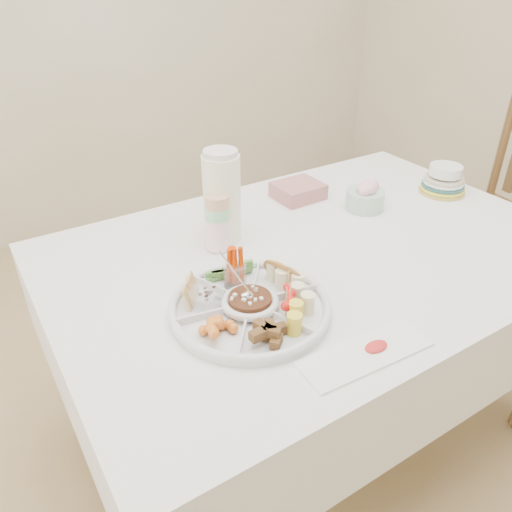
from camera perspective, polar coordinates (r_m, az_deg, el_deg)
floor at (r=1.96m, az=5.64°, el=-18.65°), size 4.00×4.00×0.00m
dining_table at (r=1.69m, az=6.31°, el=-10.32°), size 1.52×1.02×0.76m
chair at (r=2.39m, az=25.66°, el=4.85°), size 0.51×0.51×1.10m
party_tray at (r=1.19m, az=-0.69°, el=-5.57°), size 0.44×0.44×0.04m
bean_dip at (r=1.18m, az=-0.69°, el=-5.28°), size 0.12×0.12×0.04m
tortillas at (r=1.26m, az=2.92°, el=-1.97°), size 0.11×0.11×0.06m
carrot_cucumber at (r=1.27m, az=-2.93°, el=-0.80°), size 0.13×0.13×0.11m
pita_raisins at (r=1.20m, az=-6.89°, el=-4.24°), size 0.13×0.13×0.06m
cherries at (r=1.10m, az=-4.88°, el=-8.22°), size 0.12×0.12×0.04m
granola_chunks at (r=1.09m, az=1.93°, el=-8.79°), size 0.11×0.11×0.04m
banana_tomato at (r=1.16m, az=5.70°, el=-4.59°), size 0.13×0.13×0.09m
cup_stack at (r=1.41m, az=-4.39°, el=4.61°), size 0.09×0.09×0.21m
thermos at (r=1.44m, az=-3.92°, el=6.89°), size 0.12×0.12×0.28m
flower_bowl at (r=1.71m, az=12.40°, el=6.78°), size 0.15×0.15×0.10m
napkin_stack at (r=1.76m, az=4.82°, el=7.44°), size 0.16×0.14×0.05m
plate_stack at (r=1.91m, az=20.69°, el=8.23°), size 0.21×0.21×0.10m
placemat at (r=1.11m, az=12.41°, el=-10.85°), size 0.31×0.12×0.01m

